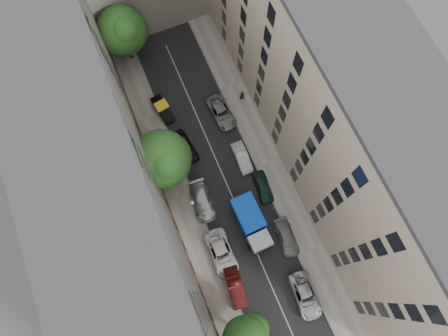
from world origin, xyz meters
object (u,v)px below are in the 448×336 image
car_right_0 (305,296)px  car_right_3 (242,157)px  car_left_5 (163,109)px  car_right_2 (263,187)px  car_left_4 (185,146)px  car_left_2 (221,253)px  tree_far (124,32)px  lamp_post (194,208)px  car_right_4 (221,113)px  pedestrian (242,96)px  car_left_3 (202,201)px  car_left_1 (236,287)px  tarp_truck (251,222)px  tree_mid (163,160)px  car_right_1 (287,238)px

car_right_0 → car_right_3: 16.60m
car_left_5 → car_right_2: bearing=-71.6°
car_left_4 → car_right_0: bearing=-82.8°
car_left_2 → tree_far: tree_far is taller
car_left_2 → lamp_post: lamp_post is taller
car_right_0 → tree_far: (-7.30, 34.49, 4.72)m
car_left_2 → tree_far: (-0.90, 27.05, 4.69)m
car_right_4 → pedestrian: size_ratio=2.65×
car_right_4 → tree_far: size_ratio=0.59×
car_right_0 → car_left_3: bearing=118.8°
car_left_2 → car_right_3: car_left_2 is taller
car_left_1 → car_right_2: (7.20, 8.80, -0.06)m
tarp_truck → car_left_3: size_ratio=1.24×
car_right_4 → tree_mid: 11.00m
car_right_1 → car_right_3: car_right_3 is taller
car_right_3 → lamp_post: (-7.37, -4.21, 3.58)m
car_left_1 → car_right_1: (7.20, 2.60, -0.09)m
car_left_2 → car_left_4: bearing=87.5°
tree_mid → lamp_post: bearing=-78.6°
car_right_4 → lamp_post: 13.24m
car_left_2 → car_right_4: car_left_2 is taller
car_right_2 → car_right_3: size_ratio=0.99×
car_left_1 → tree_far: size_ratio=0.53×
car_right_0 → car_right_1: (0.80, 6.20, -0.06)m
lamp_post → pedestrian: 15.74m
car_left_1 → car_right_4: (6.40, 19.20, -0.04)m
car_right_0 → car_right_4: bearing=94.3°
car_right_2 → car_right_4: car_right_4 is taller
car_right_1 → car_right_3: (-0.80, 10.40, 0.02)m
car_right_0 → pedestrian: (3.10, 23.72, 0.38)m
car_left_4 → car_right_3: (5.60, -3.80, -0.09)m
car_left_4 → tree_far: size_ratio=0.53×
tarp_truck → car_left_2: (-4.20, -1.69, -0.82)m
car_right_2 → tarp_truck: bearing=-127.2°
car_right_1 → car_right_3: size_ratio=1.11×
car_left_4 → tree_far: bearing=88.8°
car_left_3 → car_left_5: size_ratio=1.28×
car_left_1 → car_right_3: bearing=70.0°
car_left_2 → tree_far: 27.47m
car_right_1 → car_right_4: car_right_4 is taller
car_left_3 → car_right_0: size_ratio=0.98×
car_right_4 → car_left_1: bearing=-112.2°
car_right_4 → lamp_post: (-7.37, -10.41, 3.55)m
tarp_truck → car_left_5: 17.40m
car_right_1 → tree_far: (-8.10, 28.29, 4.79)m
car_left_3 → tree_mid: 7.04m
car_right_3 → lamp_post: lamp_post is taller
car_right_3 → car_left_2: bearing=-123.4°
car_left_5 → pedestrian: (9.45, -2.28, 0.44)m
car_left_1 → car_left_2: size_ratio=0.83×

